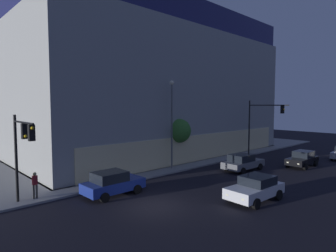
{
  "coord_description": "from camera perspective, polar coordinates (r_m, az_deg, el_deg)",
  "views": [
    {
      "loc": [
        -11.48,
        -13.48,
        6.43
      ],
      "look_at": [
        4.94,
        4.04,
        4.65
      ],
      "focal_mm": 30.45,
      "sensor_mm": 36.0,
      "label": 1
    }
  ],
  "objects": [
    {
      "name": "ground_plane",
      "position": [
        18.84,
        -2.66,
        -15.73
      ],
      "size": [
        120.0,
        120.0,
        0.0
      ],
      "primitive_type": "plane",
      "color": "black"
    },
    {
      "name": "sidewalk_corner",
      "position": [
        50.61,
        -29.72,
        -3.54
      ],
      "size": [
        80.0,
        60.0,
        0.15
      ],
      "primitive_type": "cube",
      "color": "gray",
      "rests_on": "ground"
    },
    {
      "name": "modern_building",
      "position": [
        43.47,
        -7.98,
        7.65
      ],
      "size": [
        34.62,
        29.58,
        18.26
      ],
      "color": "#4C4C51",
      "rests_on": "ground"
    },
    {
      "name": "traffic_light_near_corner",
      "position": [
        19.33,
        -27.18,
        -3.01
      ],
      "size": [
        0.36,
        3.87,
        5.66
      ],
      "color": "black",
      "rests_on": "sidewalk_corner"
    },
    {
      "name": "traffic_light_far_corner",
      "position": [
        36.82,
        18.01,
        1.32
      ],
      "size": [
        0.68,
        5.36,
        6.84
      ],
      "color": "black",
      "rests_on": "sidewalk_corner"
    },
    {
      "name": "street_lamp_sidewalk",
      "position": [
        27.93,
        0.77,
        2.38
      ],
      "size": [
        0.44,
        0.44,
        8.67
      ],
      "color": "slate",
      "rests_on": "sidewalk_corner"
    },
    {
      "name": "sidewalk_tree",
      "position": [
        29.96,
        2.21,
        -1.0
      ],
      "size": [
        2.54,
        2.54,
        4.85
      ],
      "color": "brown",
      "rests_on": "sidewalk_corner"
    },
    {
      "name": "pedestrian_waiting",
      "position": [
        21.42,
        -25.09,
        -10.25
      ],
      "size": [
        0.36,
        0.36,
        1.78
      ],
      "color": "#4C473D",
      "rests_on": "sidewalk_corner"
    },
    {
      "name": "car_blue",
      "position": [
        21.07,
        -11.05,
        -11.13
      ],
      "size": [
        4.38,
        2.26,
        1.72
      ],
      "color": "navy",
      "rests_on": "ground"
    },
    {
      "name": "car_white",
      "position": [
        20.49,
        17.07,
        -11.79
      ],
      "size": [
        4.45,
        2.38,
        1.63
      ],
      "color": "silver",
      "rests_on": "ground"
    },
    {
      "name": "car_grey",
      "position": [
        29.14,
        14.71,
        -7.02
      ],
      "size": [
        4.7,
        2.34,
        1.62
      ],
      "color": "slate",
      "rests_on": "ground"
    },
    {
      "name": "car_black",
      "position": [
        33.02,
        25.32,
        -5.94
      ],
      "size": [
        4.34,
        2.03,
        1.63
      ],
      "color": "black",
      "rests_on": "ground"
    }
  ]
}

